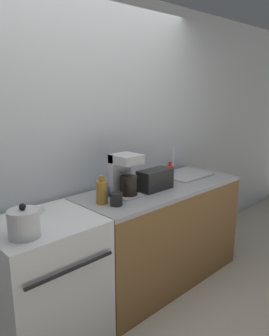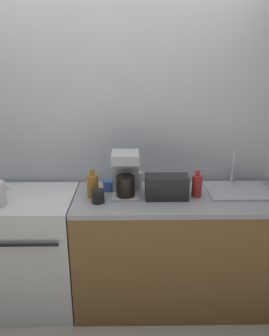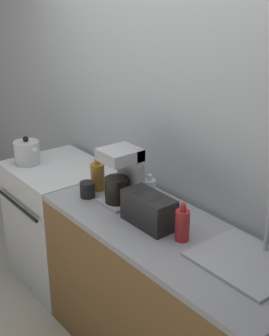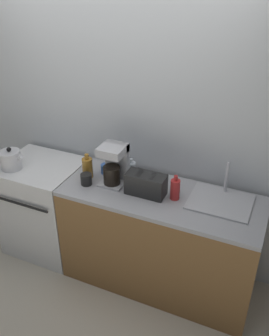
{
  "view_description": "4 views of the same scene",
  "coord_description": "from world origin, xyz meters",
  "px_view_note": "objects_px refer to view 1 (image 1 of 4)",
  "views": [
    {
      "loc": [
        -1.56,
        -1.57,
        1.79
      ],
      "look_at": [
        0.27,
        0.34,
        1.16
      ],
      "focal_mm": 35.0,
      "sensor_mm": 36.0,
      "label": 1
    },
    {
      "loc": [
        0.19,
        -1.98,
        1.94
      ],
      "look_at": [
        0.22,
        0.36,
        1.15
      ],
      "focal_mm": 35.0,
      "sensor_mm": 36.0,
      "label": 2
    },
    {
      "loc": [
        2.21,
        -1.19,
        2.21
      ],
      "look_at": [
        0.18,
        0.41,
        1.16
      ],
      "focal_mm": 50.0,
      "sensor_mm": 36.0,
      "label": 3
    },
    {
      "loc": [
        1.4,
        -2.03,
        2.63
      ],
      "look_at": [
        0.31,
        0.41,
        1.07
      ],
      "focal_mm": 40.0,
      "sensor_mm": 36.0,
      "label": 4
    }
  ],
  "objects_px": {
    "stove": "(46,283)",
    "cup_black": "(116,199)",
    "toaster": "(155,180)",
    "bottle_red": "(170,174)",
    "coffee_maker": "(125,175)",
    "cup_blue": "(104,192)",
    "kettle": "(24,223)",
    "bottle_amber": "(102,192)",
    "bottle_clear": "(123,182)"
  },
  "relations": [
    {
      "from": "bottle_amber",
      "to": "cup_blue",
      "type": "bearing_deg",
      "value": 47.56
    },
    {
      "from": "stove",
      "to": "cup_blue",
      "type": "bearing_deg",
      "value": 11.68
    },
    {
      "from": "stove",
      "to": "bottle_amber",
      "type": "xyz_separation_m",
      "value": [
        0.51,
        0.01,
        0.55
      ]
    },
    {
      "from": "toaster",
      "to": "bottle_amber",
      "type": "relative_size",
      "value": 1.45
    },
    {
      "from": "kettle",
      "to": "stove",
      "type": "bearing_deg",
      "value": 37.63
    },
    {
      "from": "stove",
      "to": "toaster",
      "type": "relative_size",
      "value": 2.95
    },
    {
      "from": "bottle_clear",
      "to": "bottle_amber",
      "type": "bearing_deg",
      "value": -157.42
    },
    {
      "from": "stove",
      "to": "bottle_red",
      "type": "distance_m",
      "value": 1.41
    },
    {
      "from": "coffee_maker",
      "to": "cup_black",
      "type": "xyz_separation_m",
      "value": [
        -0.2,
        -0.13,
        -0.13
      ]
    },
    {
      "from": "coffee_maker",
      "to": "bottle_red",
      "type": "height_order",
      "value": "coffee_maker"
    },
    {
      "from": "bottle_red",
      "to": "cup_black",
      "type": "xyz_separation_m",
      "value": [
        -0.74,
        -0.1,
        -0.04
      ]
    },
    {
      "from": "cup_blue",
      "to": "cup_black",
      "type": "height_order",
      "value": "cup_black"
    },
    {
      "from": "cup_blue",
      "to": "toaster",
      "type": "bearing_deg",
      "value": -19.7
    },
    {
      "from": "toaster",
      "to": "stove",
      "type": "bearing_deg",
      "value": 178.39
    },
    {
      "from": "bottle_amber",
      "to": "cup_blue",
      "type": "relative_size",
      "value": 2.41
    },
    {
      "from": "toaster",
      "to": "coffee_maker",
      "type": "height_order",
      "value": "coffee_maker"
    },
    {
      "from": "kettle",
      "to": "toaster",
      "type": "distance_m",
      "value": 1.26
    },
    {
      "from": "toaster",
      "to": "cup_blue",
      "type": "relative_size",
      "value": 3.51
    },
    {
      "from": "bottle_red",
      "to": "coffee_maker",
      "type": "bearing_deg",
      "value": 177.42
    },
    {
      "from": "cup_black",
      "to": "stove",
      "type": "bearing_deg",
      "value": 169.56
    },
    {
      "from": "cup_black",
      "to": "cup_blue",
      "type": "bearing_deg",
      "value": 74.87
    },
    {
      "from": "kettle",
      "to": "coffee_maker",
      "type": "xyz_separation_m",
      "value": [
        0.95,
        0.17,
        0.09
      ]
    },
    {
      "from": "coffee_maker",
      "to": "cup_blue",
      "type": "height_order",
      "value": "coffee_maker"
    },
    {
      "from": "kettle",
      "to": "bottle_clear",
      "type": "distance_m",
      "value": 1.08
    },
    {
      "from": "bottle_amber",
      "to": "bottle_red",
      "type": "relative_size",
      "value": 1.05
    },
    {
      "from": "coffee_maker",
      "to": "bottle_clear",
      "type": "relative_size",
      "value": 1.93
    },
    {
      "from": "stove",
      "to": "toaster",
      "type": "bearing_deg",
      "value": -1.61
    },
    {
      "from": "coffee_maker",
      "to": "cup_black",
      "type": "bearing_deg",
      "value": -147.44
    },
    {
      "from": "stove",
      "to": "bottle_red",
      "type": "bearing_deg",
      "value": 0.01
    },
    {
      "from": "bottle_red",
      "to": "stove",
      "type": "bearing_deg",
      "value": -179.99
    },
    {
      "from": "stove",
      "to": "toaster",
      "type": "height_order",
      "value": "toaster"
    },
    {
      "from": "stove",
      "to": "cup_black",
      "type": "relative_size",
      "value": 9.63
    },
    {
      "from": "kettle",
      "to": "cup_blue",
      "type": "relative_size",
      "value": 2.57
    },
    {
      "from": "toaster",
      "to": "bottle_red",
      "type": "height_order",
      "value": "bottle_red"
    },
    {
      "from": "toaster",
      "to": "bottle_clear",
      "type": "bearing_deg",
      "value": 139.7
    },
    {
      "from": "kettle",
      "to": "bottle_amber",
      "type": "relative_size",
      "value": 1.06
    },
    {
      "from": "cup_blue",
      "to": "bottle_amber",
      "type": "bearing_deg",
      "value": -132.44
    },
    {
      "from": "bottle_amber",
      "to": "coffee_maker",
      "type": "bearing_deg",
      "value": 4.11
    },
    {
      "from": "kettle",
      "to": "toaster",
      "type": "xyz_separation_m",
      "value": [
        1.25,
        0.11,
        0.0
      ]
    },
    {
      "from": "cup_black",
      "to": "bottle_clear",
      "type": "bearing_deg",
      "value": 40.63
    },
    {
      "from": "bottle_clear",
      "to": "bottle_amber",
      "type": "distance_m",
      "value": 0.37
    },
    {
      "from": "coffee_maker",
      "to": "bottle_amber",
      "type": "relative_size",
      "value": 1.59
    },
    {
      "from": "stove",
      "to": "cup_black",
      "type": "xyz_separation_m",
      "value": [
        0.56,
        -0.1,
        0.51
      ]
    },
    {
      "from": "coffee_maker",
      "to": "cup_black",
      "type": "relative_size",
      "value": 3.58
    },
    {
      "from": "toaster",
      "to": "coffee_maker",
      "type": "relative_size",
      "value": 0.91
    },
    {
      "from": "bottle_amber",
      "to": "cup_blue",
      "type": "distance_m",
      "value": 0.17
    },
    {
      "from": "bottle_clear",
      "to": "bottle_amber",
      "type": "relative_size",
      "value": 0.83
    },
    {
      "from": "toaster",
      "to": "cup_blue",
      "type": "height_order",
      "value": "toaster"
    },
    {
      "from": "toaster",
      "to": "kettle",
      "type": "bearing_deg",
      "value": -174.85
    },
    {
      "from": "kettle",
      "to": "toaster",
      "type": "bearing_deg",
      "value": 5.15
    }
  ]
}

